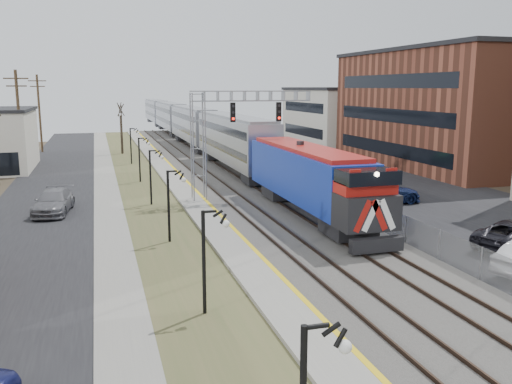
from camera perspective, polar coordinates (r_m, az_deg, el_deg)
name	(u,v)px	position (r m, az deg, el deg)	size (l,w,h in m)	color
street_west	(49,193)	(46.73, -20.98, -0.08)	(7.00, 120.00, 0.04)	black
sidewalk	(106,190)	(46.56, -15.46, 0.25)	(2.00, 120.00, 0.08)	gray
grass_median	(143,188)	(46.69, -11.79, 0.43)	(4.00, 120.00, 0.06)	#464F2A
platform	(179,185)	(47.00, -8.15, 0.73)	(2.00, 120.00, 0.24)	gray
ballast_bed	(235,182)	(47.95, -2.23, 1.01)	(8.00, 120.00, 0.20)	#595651
parking_lot	(358,177)	(52.17, 10.66, 1.55)	(16.00, 120.00, 0.04)	black
platform_edge	(189,183)	(47.11, -7.09, 0.94)	(0.24, 120.00, 0.01)	gold
track_near	(213,182)	(47.48, -4.57, 1.10)	(1.58, 120.00, 0.15)	#2D2119
track_far	(251,180)	(48.31, -0.50, 1.31)	(1.58, 120.00, 0.15)	#2D2119
train	(189,125)	(80.25, -7.06, 6.99)	(3.00, 108.65, 5.33)	#132D9C
signal_gantry	(221,126)	(39.87, -3.70, 6.93)	(9.00, 1.07, 8.15)	gray
lampposts	(168,206)	(29.99, -9.25, -1.46)	(0.14, 62.14, 4.00)	black
fence	(280,173)	(49.02, 2.54, 2.06)	(0.04, 120.00, 1.60)	gray
bare_trees	(36,155)	(50.30, -22.18, 3.67)	(12.30, 42.30, 5.95)	#382D23
car_lot_d	(382,192)	(40.67, 13.13, -0.03)	(2.31, 5.67, 1.65)	navy
car_lot_e	(363,189)	(41.72, 11.23, 0.29)	(1.89, 4.70, 1.60)	gray
car_lot_f	(313,162)	(56.46, 6.06, 3.11)	(1.54, 4.43, 1.46)	#0D431F
car_street_b	(54,202)	(38.88, -20.54, -1.02)	(2.16, 5.32, 1.54)	slate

